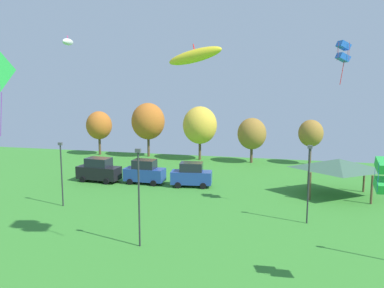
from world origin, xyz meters
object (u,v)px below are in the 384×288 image
(light_post_0, at_px, (139,192))
(treeline_tree_4, at_px, (311,133))
(light_post_1, at_px, (61,170))
(parked_car_third_from_left, at_px, (191,175))
(kite_flying_7, at_px, (68,42))
(park_pavilion, at_px, (339,164))
(light_post_3, at_px, (309,180))
(treeline_tree_3, at_px, (252,134))
(kite_flying_0, at_px, (195,56))
(kite_flying_3, at_px, (343,52))
(parked_car_second_from_left, at_px, (145,172))
(treeline_tree_0, at_px, (99,125))
(treeline_tree_1, at_px, (148,121))
(treeline_tree_2, at_px, (200,125))
(parked_car_leftmost, at_px, (99,170))

(light_post_0, relative_size, treeline_tree_4, 1.10)
(light_post_1, bearing_deg, parked_car_third_from_left, 45.04)
(kite_flying_7, bearing_deg, park_pavilion, 19.51)
(light_post_3, relative_size, treeline_tree_3, 1.00)
(light_post_0, distance_m, treeline_tree_4, 33.34)
(kite_flying_0, bearing_deg, kite_flying_3, -18.93)
(parked_car_second_from_left, bearing_deg, kite_flying_7, -112.50)
(light_post_1, bearing_deg, kite_flying_0, 36.14)
(kite_flying_0, height_order, treeline_tree_0, kite_flying_0)
(kite_flying_3, bearing_deg, parked_car_third_from_left, 155.12)
(treeline_tree_1, bearing_deg, light_post_1, -87.27)
(treeline_tree_0, bearing_deg, parked_car_second_from_left, -49.64)
(kite_flying_0, height_order, parked_car_third_from_left, kite_flying_0)
(parked_car_second_from_left, relative_size, treeline_tree_2, 0.58)
(light_post_1, distance_m, light_post_3, 20.66)
(parked_car_third_from_left, height_order, treeline_tree_3, treeline_tree_3)
(light_post_3, distance_m, treeline_tree_4, 23.90)
(light_post_1, height_order, treeline_tree_0, treeline_tree_0)
(parked_car_second_from_left, relative_size, treeline_tree_1, 0.55)
(parked_car_third_from_left, distance_m, park_pavilion, 14.54)
(park_pavilion, bearing_deg, light_post_1, -158.55)
(kite_flying_0, xyz_separation_m, parked_car_leftmost, (-11.18, 1.59, -11.94))
(parked_car_leftmost, bearing_deg, kite_flying_7, -73.58)
(light_post_0, height_order, treeline_tree_2, treeline_tree_2)
(parked_car_leftmost, xyz_separation_m, parked_car_third_from_left, (10.37, 0.33, -0.04))
(kite_flying_0, relative_size, light_post_1, 1.04)
(park_pavilion, relative_size, treeline_tree_4, 1.15)
(park_pavilion, height_order, light_post_1, light_post_1)
(kite_flying_0, xyz_separation_m, park_pavilion, (13.61, 1.94, -10.14))
(park_pavilion, xyz_separation_m, light_post_3, (-3.05, -8.73, 0.35))
(parked_car_third_from_left, bearing_deg, light_post_1, -142.46)
(light_post_3, relative_size, treeline_tree_4, 1.02)
(parked_car_leftmost, xyz_separation_m, light_post_3, (21.74, -8.38, 2.15))
(kite_flying_0, xyz_separation_m, treeline_tree_3, (3.90, 16.44, -9.27))
(kite_flying_7, bearing_deg, parked_car_third_from_left, 43.07)
(light_post_1, xyz_separation_m, treeline_tree_1, (-1.19, 24.93, 1.98))
(park_pavilion, distance_m, treeline_tree_0, 35.97)
(kite_flying_7, distance_m, treeline_tree_4, 33.03)
(parked_car_second_from_left, distance_m, treeline_tree_3, 17.75)
(treeline_tree_0, bearing_deg, light_post_1, -70.18)
(treeline_tree_3, bearing_deg, treeline_tree_4, 4.81)
(kite_flying_3, distance_m, treeline_tree_3, 24.40)
(parked_car_second_from_left, bearing_deg, kite_flying_3, -17.58)
(treeline_tree_3, bearing_deg, treeline_tree_0, 178.13)
(kite_flying_0, distance_m, kite_flying_7, 11.49)
(treeline_tree_2, bearing_deg, parked_car_second_from_left, -100.05)
(parked_car_third_from_left, distance_m, treeline_tree_0, 23.91)
(treeline_tree_2, bearing_deg, parked_car_third_from_left, -80.28)
(treeline_tree_0, relative_size, treeline_tree_1, 0.83)
(treeline_tree_0, bearing_deg, parked_car_third_from_left, -40.08)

